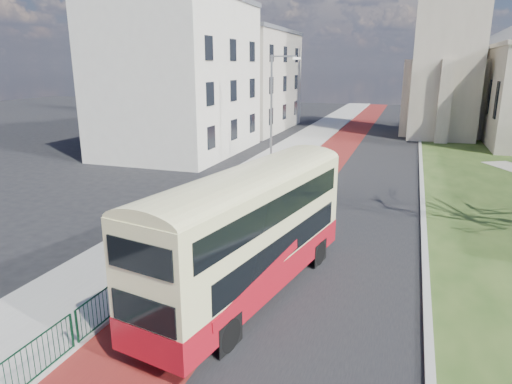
% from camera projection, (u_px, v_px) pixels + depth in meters
% --- Properties ---
extents(ground, '(160.00, 160.00, 0.00)m').
position_uv_depth(ground, '(244.00, 283.00, 16.10)').
color(ground, black).
rests_on(ground, ground).
extents(road_carriageway, '(9.00, 120.00, 0.01)m').
position_uv_depth(road_carriageway, '(356.00, 169.00, 33.88)').
color(road_carriageway, black).
rests_on(road_carriageway, ground).
extents(bus_lane, '(3.40, 120.00, 0.01)m').
position_uv_depth(bus_lane, '(320.00, 166.00, 34.71)').
color(bus_lane, '#591414').
rests_on(bus_lane, ground).
extents(pavement_west, '(4.00, 120.00, 0.12)m').
position_uv_depth(pavement_west, '(272.00, 162.00, 35.88)').
color(pavement_west, gray).
rests_on(pavement_west, ground).
extents(kerb_west, '(0.25, 120.00, 0.13)m').
position_uv_depth(kerb_west, '(297.00, 164.00, 35.26)').
color(kerb_west, '#999993').
rests_on(kerb_west, ground).
extents(kerb_east, '(0.25, 80.00, 0.13)m').
position_uv_depth(kerb_east, '(421.00, 167.00, 34.26)').
color(kerb_east, '#999993').
rests_on(kerb_east, ground).
extents(pedestrian_railing, '(0.07, 24.00, 1.12)m').
position_uv_depth(pedestrian_railing, '(213.00, 223.00, 20.51)').
color(pedestrian_railing, '#0B311C').
rests_on(pedestrian_railing, ground).
extents(gothic_church, '(16.38, 18.00, 40.00)m').
position_uv_depth(gothic_church, '(505.00, 3.00, 43.35)').
color(gothic_church, gray).
rests_on(gothic_church, ground).
extents(street_block_near, '(10.30, 14.30, 13.00)m').
position_uv_depth(street_block_near, '(178.00, 76.00, 38.76)').
color(street_block_near, beige).
rests_on(street_block_near, ground).
extents(street_block_far, '(10.30, 16.30, 11.50)m').
position_uv_depth(street_block_far, '(244.00, 80.00, 53.56)').
color(street_block_far, beige).
rests_on(street_block_far, ground).
extents(streetlamp, '(2.13, 0.18, 8.00)m').
position_uv_depth(streetlamp, '(273.00, 106.00, 32.64)').
color(streetlamp, gray).
rests_on(streetlamp, pavement_west).
extents(bus, '(4.13, 10.17, 4.15)m').
position_uv_depth(bus, '(250.00, 228.00, 14.67)').
color(bus, maroon).
rests_on(bus, ground).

